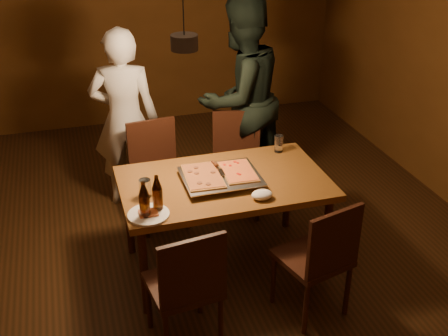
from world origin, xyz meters
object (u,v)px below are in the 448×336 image
object	(u,v)px
beer_bottle_a	(144,200)
chair_far_left	(156,164)
diner_dark	(240,99)
pendant_lamp	(184,41)
beer_bottle_b	(157,193)
diner_white	(125,119)
dining_table	(224,189)
chair_far_right	(236,153)
pizza_tray	(221,179)
chair_near_right	(322,251)
chair_near_left	(187,280)
plate_slice	(149,214)

from	to	relation	value
beer_bottle_a	chair_far_left	bearing A→B (deg)	76.91
diner_dark	pendant_lamp	world-z (taller)	pendant_lamp
beer_bottle_b	diner_dark	size ratio (longest dim) A/B	0.14
chair_far_left	diner_white	bearing A→B (deg)	-69.11
beer_bottle_a	pendant_lamp	bearing A→B (deg)	48.53
dining_table	chair_far_left	world-z (taller)	chair_far_left
chair_far_right	diner_dark	distance (m)	0.51
pizza_tray	diner_white	xyz separation A→B (m)	(-0.53, 1.21, 0.04)
beer_bottle_b	chair_far_left	bearing A→B (deg)	81.01
chair_near_right	dining_table	bearing A→B (deg)	106.53
chair_far_right	chair_near_right	distance (m)	1.55
chair_near_left	pendant_lamp	bearing A→B (deg)	68.00
chair_far_left	chair_far_right	distance (m)	0.72
dining_table	chair_near_right	bearing A→B (deg)	-58.55
chair_near_left	diner_white	world-z (taller)	diner_white
pizza_tray	diner_dark	xyz separation A→B (m)	(0.52, 1.14, 0.15)
chair_far_right	chair_far_left	bearing A→B (deg)	16.31
plate_slice	pendant_lamp	distance (m)	1.15
chair_near_left	pizza_tray	distance (m)	0.90
dining_table	diner_white	bearing A→B (deg)	114.77
chair_far_right	chair_near_left	distance (m)	1.78
chair_near_right	plate_slice	size ratio (longest dim) A/B	1.88
chair_far_left	beer_bottle_a	bearing A→B (deg)	70.96
diner_white	diner_dark	distance (m)	1.05
diner_dark	diner_white	bearing A→B (deg)	-27.77
plate_slice	chair_far_right	bearing A→B (deg)	49.74
chair_near_right	diner_dark	xyz separation A→B (m)	(0.04, 1.86, 0.38)
chair_far_right	pendant_lamp	distance (m)	1.54
diner_white	beer_bottle_b	bearing A→B (deg)	103.95
chair_far_left	diner_dark	size ratio (longest dim) A/B	0.26
chair_near_left	beer_bottle_a	xyz separation A→B (m)	(-0.17, 0.43, 0.34)
chair_near_right	diner_white	xyz separation A→B (m)	(-1.00, 1.93, 0.28)
plate_slice	pendant_lamp	size ratio (longest dim) A/B	0.25
chair_near_right	beer_bottle_a	xyz separation A→B (m)	(-1.08, 0.40, 0.34)
pizza_tray	chair_far_right	bearing A→B (deg)	63.31
chair_near_right	pizza_tray	bearing A→B (deg)	108.45
chair_far_left	chair_near_right	size ratio (longest dim) A/B	0.94
chair_near_right	pizza_tray	size ratio (longest dim) A/B	0.93
chair_near_left	pizza_tray	bearing A→B (deg)	52.48
chair_far_left	pendant_lamp	xyz separation A→B (m)	(0.12, -0.71, 1.22)
dining_table	beer_bottle_a	xyz separation A→B (m)	(-0.63, -0.34, 0.20)
chair_far_left	chair_near_right	world-z (taller)	same
beer_bottle_b	beer_bottle_a	bearing A→B (deg)	-145.51
chair_far_right	pizza_tray	size ratio (longest dim) A/B	0.95
plate_slice	chair_near_left	bearing A→B (deg)	-71.89
chair_far_right	pendant_lamp	bearing A→B (deg)	66.25
pizza_tray	chair_near_left	bearing A→B (deg)	-121.71
beer_bottle_b	diner_white	distance (m)	1.47
beer_bottle_a	pendant_lamp	distance (m)	1.06
dining_table	pendant_lamp	size ratio (longest dim) A/B	1.36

